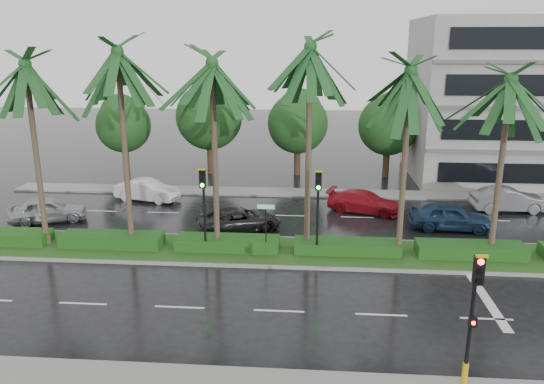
# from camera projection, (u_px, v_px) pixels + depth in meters

# --- Properties ---
(ground) EXTENTS (120.00, 120.00, 0.00)m
(ground) POSITION_uv_depth(u_px,v_px,m) (286.00, 261.00, 25.74)
(ground) COLOR black
(ground) RESTS_ON ground
(far_sidewalk) EXTENTS (40.00, 2.00, 0.12)m
(far_sidewalk) POSITION_uv_depth(u_px,v_px,m) (295.00, 193.00, 37.23)
(far_sidewalk) COLOR gray
(far_sidewalk) RESTS_ON ground
(median) EXTENTS (36.00, 4.00, 0.15)m
(median) POSITION_uv_depth(u_px,v_px,m) (287.00, 252.00, 26.68)
(median) COLOR gray
(median) RESTS_ON ground
(hedge) EXTENTS (35.20, 1.40, 0.60)m
(hedge) POSITION_uv_depth(u_px,v_px,m) (287.00, 245.00, 26.58)
(hedge) COLOR #134315
(hedge) RESTS_ON median
(lane_markings) EXTENTS (34.00, 13.06, 0.01)m
(lane_markings) POSITION_uv_depth(u_px,v_px,m) (349.00, 266.00, 25.10)
(lane_markings) COLOR silver
(lane_markings) RESTS_ON ground
(palm_row) EXTENTS (26.30, 4.20, 10.70)m
(palm_row) POSITION_uv_depth(u_px,v_px,m) (261.00, 77.00, 24.44)
(palm_row) COLOR #3F3524
(palm_row) RESTS_ON median
(signal_near) EXTENTS (0.34, 0.45, 4.36)m
(signal_near) POSITION_uv_depth(u_px,v_px,m) (473.00, 315.00, 15.60)
(signal_near) COLOR black
(signal_near) RESTS_ON near_sidewalk
(signal_median_left) EXTENTS (0.34, 0.42, 4.36)m
(signal_median_left) POSITION_uv_depth(u_px,v_px,m) (203.00, 198.00, 25.51)
(signal_median_left) COLOR black
(signal_median_left) RESTS_ON median
(signal_median_right) EXTENTS (0.34, 0.42, 4.36)m
(signal_median_right) POSITION_uv_depth(u_px,v_px,m) (318.00, 201.00, 25.10)
(signal_median_right) COLOR black
(signal_median_right) RESTS_ON median
(street_sign) EXTENTS (0.95, 0.09, 2.60)m
(street_sign) POSITION_uv_depth(u_px,v_px,m) (266.00, 216.00, 25.70)
(street_sign) COLOR black
(street_sign) RESTS_ON median
(bg_trees) EXTENTS (32.98, 5.61, 8.10)m
(bg_trees) POSITION_uv_depth(u_px,v_px,m) (319.00, 116.00, 41.22)
(bg_trees) COLOR #342A17
(bg_trees) RESTS_ON ground
(building) EXTENTS (16.00, 10.00, 12.00)m
(building) POSITION_uv_depth(u_px,v_px,m) (523.00, 100.00, 40.11)
(building) COLOR gray
(building) RESTS_ON ground
(car_silver) EXTENTS (3.27, 4.67, 1.48)m
(car_silver) POSITION_uv_depth(u_px,v_px,m) (48.00, 210.00, 31.16)
(car_silver) COLOR #9B9EA2
(car_silver) RESTS_ON ground
(car_white) EXTENTS (2.42, 4.52, 1.42)m
(car_white) POSITION_uv_depth(u_px,v_px,m) (147.00, 190.00, 35.41)
(car_white) COLOR silver
(car_white) RESTS_ON ground
(car_darkgrey) EXTENTS (3.83, 5.18, 1.31)m
(car_darkgrey) POSITION_uv_depth(u_px,v_px,m) (239.00, 220.00, 29.72)
(car_darkgrey) COLOR black
(car_darkgrey) RESTS_ON ground
(car_red) EXTENTS (3.24, 4.99, 1.34)m
(car_red) POSITION_uv_depth(u_px,v_px,m) (365.00, 202.00, 33.00)
(car_red) COLOR #A2111D
(car_red) RESTS_ON ground
(car_blue) EXTENTS (2.14, 4.63, 1.54)m
(car_blue) POSITION_uv_depth(u_px,v_px,m) (450.00, 216.00, 29.90)
(car_blue) COLOR #192D4B
(car_blue) RESTS_ON ground
(car_grey) EXTENTS (1.82, 4.64, 1.50)m
(car_grey) POSITION_uv_depth(u_px,v_px,m) (508.00, 200.00, 33.15)
(car_grey) COLOR slate
(car_grey) RESTS_ON ground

